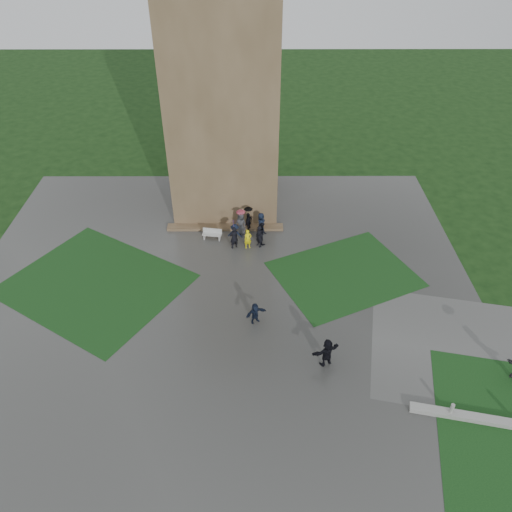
{
  "coord_description": "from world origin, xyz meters",
  "views": [
    {
      "loc": [
        2.3,
        -21.47,
        22.13
      ],
      "look_at": [
        2.38,
        5.55,
        1.2
      ],
      "focal_mm": 35.0,
      "sensor_mm": 36.0,
      "label": 1
    }
  ],
  "objects_px": {
    "tower": "(223,95)",
    "pedestrian_mid": "(255,313)",
    "bench": "(212,234)",
    "pedestrian_near": "(327,352)"
  },
  "relations": [
    {
      "from": "tower",
      "to": "pedestrian_mid",
      "type": "relative_size",
      "value": 12.4
    },
    {
      "from": "bench",
      "to": "pedestrian_near",
      "type": "distance_m",
      "value": 14.12
    },
    {
      "from": "tower",
      "to": "pedestrian_mid",
      "type": "height_order",
      "value": "tower"
    },
    {
      "from": "tower",
      "to": "pedestrian_mid",
      "type": "bearing_deg",
      "value": -80.97
    },
    {
      "from": "pedestrian_mid",
      "to": "pedestrian_near",
      "type": "bearing_deg",
      "value": -68.12
    },
    {
      "from": "bench",
      "to": "pedestrian_near",
      "type": "relative_size",
      "value": 0.81
    },
    {
      "from": "tower",
      "to": "pedestrian_near",
      "type": "xyz_separation_m",
      "value": [
        6.3,
        -17.89,
        -8.06
      ]
    },
    {
      "from": "pedestrian_mid",
      "to": "pedestrian_near",
      "type": "height_order",
      "value": "pedestrian_near"
    },
    {
      "from": "bench",
      "to": "pedestrian_mid",
      "type": "xyz_separation_m",
      "value": [
        3.23,
        -8.8,
        0.29
      ]
    },
    {
      "from": "bench",
      "to": "pedestrian_mid",
      "type": "relative_size",
      "value": 1.03
    }
  ]
}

